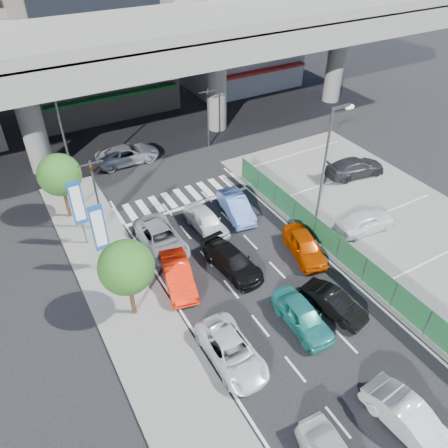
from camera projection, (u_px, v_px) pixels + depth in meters
ground at (285, 314)px, 23.38m from camera, size 120.00×120.00×0.00m
parking_lot at (402, 230)px, 29.06m from camera, size 12.00×28.00×0.06m
sidewalk_left at (135, 313)px, 23.35m from camera, size 4.00×30.00×0.12m
fence_run at (350, 258)px, 25.60m from camera, size 0.16×22.00×1.80m
expressway at (124, 44)px, 33.22m from camera, size 64.00×14.00×10.75m
building_center at (87, 30)px, 41.56m from camera, size 14.00×10.90×15.00m
building_east at (236, 28)px, 48.07m from camera, size 12.00×10.90×12.00m
traffic_light_left at (93, 179)px, 26.82m from camera, size 1.60×1.24×5.20m
traffic_light_right at (208, 104)px, 36.25m from camera, size 1.60×1.24×5.20m
street_lamp_right at (328, 156)px, 27.44m from camera, size 1.65×0.22×8.00m
street_lamp_left at (65, 130)px, 30.40m from camera, size 1.65×0.22×8.00m
signboard_near at (99, 230)px, 24.20m from camera, size 0.80×0.14×4.70m
signboard_far at (78, 205)px, 26.11m from camera, size 0.80×0.14×4.70m
tree_near at (126, 267)px, 21.32m from camera, size 2.80×2.80×4.80m
tree_far at (59, 175)px, 28.25m from camera, size 2.80×2.80×4.80m
hatch_white_back_mid at (410, 420)px, 17.99m from camera, size 1.88×4.32×1.38m
sedan_white_mid_left at (231, 351)px, 20.74m from camera, size 2.13×4.53×1.25m
taxi_teal_mid at (302, 316)px, 22.38m from camera, size 1.78×4.11×1.38m
hatch_black_mid_right at (334, 303)px, 23.17m from camera, size 2.17×3.91×1.22m
taxi_orange_left at (178, 275)px, 24.74m from camera, size 2.33×4.40×1.38m
sedan_black_mid at (233, 261)px, 25.73m from camera, size 2.38×4.64×1.29m
taxi_orange_right at (305, 246)px, 26.78m from camera, size 2.53×4.32×1.38m
wagon_silver_front_left at (161, 238)px, 27.35m from camera, size 2.29×4.97×1.38m
sedan_white_front_mid at (206, 221)px, 28.81m from camera, size 1.82×4.12×1.38m
kei_truck_front_right at (236, 206)px, 30.13m from camera, size 2.10×4.37×1.38m
crossing_wagon_silver at (128, 154)px, 36.05m from camera, size 5.25×2.59×1.43m
parked_sedan_white at (366, 221)px, 28.64m from camera, size 4.32×2.05×1.43m
parked_sedan_dgrey at (355, 167)px, 34.23m from camera, size 5.10×2.64×1.41m
traffic_cone at (299, 215)px, 29.82m from camera, size 0.43×0.43×0.73m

